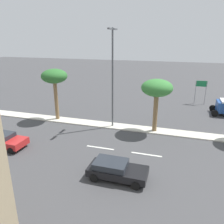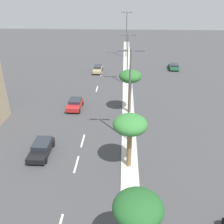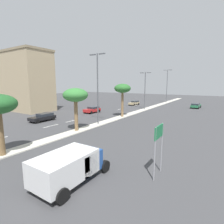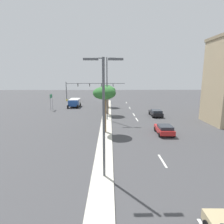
% 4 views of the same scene
% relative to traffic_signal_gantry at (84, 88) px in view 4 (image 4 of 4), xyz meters
% --- Properties ---
extents(ground_plane, '(160.00, 160.00, 0.00)m').
position_rel_traffic_signal_gantry_xyz_m(ground_plane, '(-7.70, 33.60, -4.16)').
color(ground_plane, '#424244').
extents(median_curb, '(1.80, 86.68, 0.12)m').
position_rel_traffic_signal_gantry_xyz_m(median_curb, '(-7.70, 43.24, -4.10)').
color(median_curb, beige).
rests_on(median_curb, ground).
extents(lane_stripe_right, '(0.20, 2.80, 0.01)m').
position_rel_traffic_signal_gantry_xyz_m(lane_stripe_right, '(-13.40, 3.89, -4.16)').
color(lane_stripe_right, silver).
rests_on(lane_stripe_right, ground).
extents(lane_stripe_inboard, '(0.20, 2.80, 0.01)m').
position_rel_traffic_signal_gantry_xyz_m(lane_stripe_inboard, '(-13.40, 13.74, -4.16)').
color(lane_stripe_inboard, silver).
rests_on(lane_stripe_inboard, ground).
extents(lane_stripe_center, '(0.20, 2.80, 0.01)m').
position_rel_traffic_signal_gantry_xyz_m(lane_stripe_center, '(-13.40, 21.69, -4.16)').
color(lane_stripe_center, silver).
rests_on(lane_stripe_center, ground).
extents(lane_stripe_near, '(0.20, 2.80, 0.01)m').
position_rel_traffic_signal_gantry_xyz_m(lane_stripe_near, '(-13.40, 26.20, -4.16)').
color(lane_stripe_near, silver).
rests_on(lane_stripe_near, ground).
extents(lane_stripe_left, '(0.20, 2.80, 0.01)m').
position_rel_traffic_signal_gantry_xyz_m(lane_stripe_left, '(-13.40, 43.47, -4.16)').
color(lane_stripe_left, silver).
rests_on(lane_stripe_left, ground).
extents(traffic_signal_gantry, '(19.08, 0.53, 6.15)m').
position_rel_traffic_signal_gantry_xyz_m(traffic_signal_gantry, '(0.00, 0.00, 0.00)').
color(traffic_signal_gantry, '#515459').
rests_on(traffic_signal_gantry, ground).
extents(directional_road_sign, '(0.10, 1.70, 3.75)m').
position_rel_traffic_signal_gantry_xyz_m(directional_road_sign, '(5.61, 16.06, -1.40)').
color(directional_road_sign, gray).
rests_on(directional_road_sign, ground).
extents(palm_tree_left, '(3.23, 3.23, 5.60)m').
position_rel_traffic_signal_gantry_xyz_m(palm_tree_left, '(-7.49, 11.73, 0.50)').
color(palm_tree_left, brown).
rests_on(palm_tree_left, median_curb).
extents(palm_tree_inboard, '(3.40, 3.40, 5.89)m').
position_rel_traffic_signal_gantry_xyz_m(palm_tree_inboard, '(-7.81, 21.66, 0.78)').
color(palm_tree_inboard, olive).
rests_on(palm_tree_inboard, median_curb).
extents(palm_tree_mid, '(3.21, 3.21, 6.46)m').
position_rel_traffic_signal_gantry_xyz_m(palm_tree_mid, '(-7.56, 34.24, 1.36)').
color(palm_tree_mid, olive).
rests_on(palm_tree_mid, median_curb).
extents(street_lamp_outboard, '(2.90, 0.24, 11.10)m').
position_rel_traffic_signal_gantry_xyz_m(street_lamp_outboard, '(-7.82, 26.65, 2.37)').
color(street_lamp_outboard, '#515459').
rests_on(street_lamp_outboard, median_curb).
extents(street_lamp_right, '(2.90, 0.24, 9.30)m').
position_rel_traffic_signal_gantry_xyz_m(street_lamp_right, '(-7.84, 46.30, 1.44)').
color(street_lamp_right, '#515459').
rests_on(street_lamp_right, median_curb).
extents(sedan_red_center, '(2.19, 4.04, 1.37)m').
position_rel_traffic_signal_gantry_xyz_m(sedan_red_center, '(-15.95, 35.17, -3.42)').
color(sedan_red_center, red).
rests_on(sedan_red_center, ground).
extents(sedan_black_near, '(2.12, 4.49, 1.36)m').
position_rel_traffic_signal_gantry_xyz_m(sedan_black_near, '(-17.65, 23.40, -3.43)').
color(sedan_black_near, black).
rests_on(sedan_black_near, ground).
extents(box_truck, '(2.72, 5.36, 2.10)m').
position_rel_traffic_signal_gantry_xyz_m(box_truck, '(0.91, 12.09, -2.95)').
color(box_truck, '#234C99').
rests_on(box_truck, ground).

